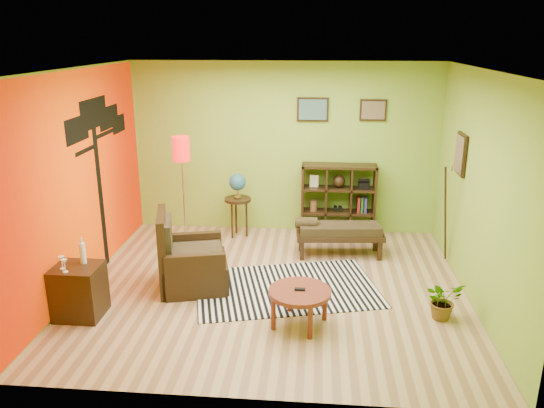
# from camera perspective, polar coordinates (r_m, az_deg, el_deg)

# --- Properties ---
(ground) EXTENTS (5.00, 5.00, 0.00)m
(ground) POSITION_cam_1_polar(r_m,az_deg,el_deg) (7.07, 0.05, -9.00)
(ground) COLOR tan
(ground) RESTS_ON ground
(room_shell) EXTENTS (5.04, 4.54, 2.82)m
(room_shell) POSITION_cam_1_polar(r_m,az_deg,el_deg) (6.49, -0.75, 5.44)
(room_shell) COLOR #84B135
(room_shell) RESTS_ON ground
(zebra_rug) EXTENTS (2.63, 2.01, 0.01)m
(zebra_rug) POSITION_cam_1_polar(r_m,az_deg,el_deg) (7.06, 1.55, -9.00)
(zebra_rug) COLOR silver
(zebra_rug) RESTS_ON ground
(coffee_table) EXTENTS (0.71, 0.71, 0.46)m
(coffee_table) POSITION_cam_1_polar(r_m,az_deg,el_deg) (6.09, 3.00, -9.73)
(coffee_table) COLOR maroon
(coffee_table) RESTS_ON ground
(armchair) EXTENTS (1.03, 1.03, 1.04)m
(armchair) POSITION_cam_1_polar(r_m,az_deg,el_deg) (7.07, -8.92, -6.41)
(armchair) COLOR black
(armchair) RESTS_ON ground
(side_cabinet) EXTENTS (0.53, 0.49, 0.95)m
(side_cabinet) POSITION_cam_1_polar(r_m,az_deg,el_deg) (6.69, -20.05, -8.76)
(side_cabinet) COLOR black
(side_cabinet) RESTS_ON ground
(floor_lamp) EXTENTS (0.27, 0.27, 1.77)m
(floor_lamp) POSITION_cam_1_polar(r_m,az_deg,el_deg) (7.95, -9.70, 4.77)
(floor_lamp) COLOR silver
(floor_lamp) RESTS_ON ground
(globe_table) EXTENTS (0.43, 0.43, 1.06)m
(globe_table) POSITION_cam_1_polar(r_m,az_deg,el_deg) (8.57, -3.72, 1.59)
(globe_table) COLOR black
(globe_table) RESTS_ON ground
(cube_shelf) EXTENTS (1.20, 0.35, 1.20)m
(cube_shelf) POSITION_cam_1_polar(r_m,az_deg,el_deg) (8.72, 7.22, 0.37)
(cube_shelf) COLOR black
(cube_shelf) RESTS_ON ground
(bench) EXTENTS (1.34, 0.57, 0.60)m
(bench) POSITION_cam_1_polar(r_m,az_deg,el_deg) (7.98, 7.06, -2.92)
(bench) COLOR black
(bench) RESTS_ON ground
(potted_plant) EXTENTS (0.58, 0.60, 0.37)m
(potted_plant) POSITION_cam_1_polar(r_m,az_deg,el_deg) (6.61, 17.89, -10.17)
(potted_plant) COLOR #26661E
(potted_plant) RESTS_ON ground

